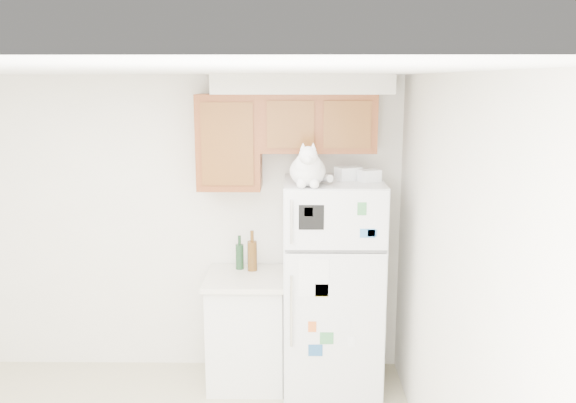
{
  "coord_description": "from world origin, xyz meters",
  "views": [
    {
      "loc": [
        1.02,
        -2.99,
        2.46
      ],
      "look_at": [
        0.97,
        1.55,
        1.55
      ],
      "focal_mm": 38.0,
      "sensor_mm": 36.0,
      "label": 1
    }
  ],
  "objects_px": {
    "bottle_green": "(240,252)",
    "cat": "(308,169)",
    "storage_box_back": "(348,173)",
    "bottle_amber": "(252,251)",
    "base_counter": "(247,329)",
    "storage_box_front": "(369,176)",
    "refrigerator": "(332,287)"
  },
  "relations": [
    {
      "from": "bottle_green",
      "to": "cat",
      "type": "bearing_deg",
      "value": -40.39
    },
    {
      "from": "storage_box_back",
      "to": "bottle_amber",
      "type": "relative_size",
      "value": 0.54
    },
    {
      "from": "base_counter",
      "to": "bottle_amber",
      "type": "bearing_deg",
      "value": 70.51
    },
    {
      "from": "bottle_amber",
      "to": "base_counter",
      "type": "bearing_deg",
      "value": -109.49
    },
    {
      "from": "storage_box_back",
      "to": "bottle_green",
      "type": "relative_size",
      "value": 0.63
    },
    {
      "from": "storage_box_front",
      "to": "base_counter",
      "type": "bearing_deg",
      "value": 150.06
    },
    {
      "from": "storage_box_back",
      "to": "storage_box_front",
      "type": "bearing_deg",
      "value": -50.33
    },
    {
      "from": "storage_box_back",
      "to": "storage_box_front",
      "type": "xyz_separation_m",
      "value": [
        0.16,
        -0.08,
        -0.01
      ]
    },
    {
      "from": "storage_box_back",
      "to": "bottle_green",
      "type": "xyz_separation_m",
      "value": [
        -0.87,
        0.18,
        -0.69
      ]
    },
    {
      "from": "refrigerator",
      "to": "storage_box_front",
      "type": "relative_size",
      "value": 11.33
    },
    {
      "from": "bottle_amber",
      "to": "bottle_green",
      "type": "bearing_deg",
      "value": 159.5
    },
    {
      "from": "refrigerator",
      "to": "base_counter",
      "type": "relative_size",
      "value": 1.85
    },
    {
      "from": "storage_box_back",
      "to": "storage_box_front",
      "type": "height_order",
      "value": "storage_box_back"
    },
    {
      "from": "storage_box_front",
      "to": "bottle_amber",
      "type": "distance_m",
      "value": 1.15
    },
    {
      "from": "base_counter",
      "to": "bottle_green",
      "type": "relative_size",
      "value": 3.24
    },
    {
      "from": "refrigerator",
      "to": "bottle_amber",
      "type": "xyz_separation_m",
      "value": [
        -0.65,
        0.2,
        0.24
      ]
    },
    {
      "from": "storage_box_front",
      "to": "bottle_green",
      "type": "bearing_deg",
      "value": 141.44
    },
    {
      "from": "refrigerator",
      "to": "base_counter",
      "type": "xyz_separation_m",
      "value": [
        -0.69,
        0.07,
        -0.39
      ]
    },
    {
      "from": "base_counter",
      "to": "cat",
      "type": "relative_size",
      "value": 1.94
    },
    {
      "from": "refrigerator",
      "to": "storage_box_back",
      "type": "bearing_deg",
      "value": 26.03
    },
    {
      "from": "bottle_green",
      "to": "bottle_amber",
      "type": "distance_m",
      "value": 0.12
    },
    {
      "from": "bottle_green",
      "to": "bottle_amber",
      "type": "bearing_deg",
      "value": -20.5
    },
    {
      "from": "storage_box_back",
      "to": "storage_box_front",
      "type": "distance_m",
      "value": 0.17
    },
    {
      "from": "base_counter",
      "to": "bottle_amber",
      "type": "xyz_separation_m",
      "value": [
        0.04,
        0.12,
        0.63
      ]
    },
    {
      "from": "storage_box_back",
      "to": "storage_box_front",
      "type": "relative_size",
      "value": 1.2
    },
    {
      "from": "cat",
      "to": "storage_box_front",
      "type": "height_order",
      "value": "cat"
    },
    {
      "from": "storage_box_front",
      "to": "storage_box_back",
      "type": "bearing_deg",
      "value": 129.49
    },
    {
      "from": "refrigerator",
      "to": "bottle_amber",
      "type": "bearing_deg",
      "value": 162.92
    },
    {
      "from": "refrigerator",
      "to": "cat",
      "type": "relative_size",
      "value": 3.58
    },
    {
      "from": "cat",
      "to": "bottle_amber",
      "type": "height_order",
      "value": "cat"
    },
    {
      "from": "refrigerator",
      "to": "storage_box_front",
      "type": "bearing_deg",
      "value": -4.5
    },
    {
      "from": "refrigerator",
      "to": "bottle_green",
      "type": "xyz_separation_m",
      "value": [
        -0.75,
        0.24,
        0.21
      ]
    }
  ]
}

